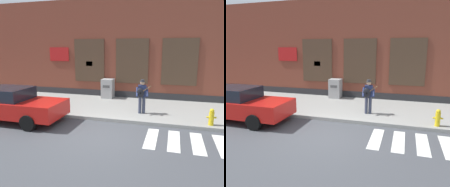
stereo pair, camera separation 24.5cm
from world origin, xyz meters
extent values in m
plane|color=#424449|center=(0.00, 0.00, 0.00)|extent=(160.00, 160.00, 0.00)
cube|color=gray|center=(0.00, 3.83, 0.08)|extent=(28.00, 4.48, 0.16)
cube|color=brown|center=(0.00, 8.06, 3.14)|extent=(28.00, 4.00, 6.28)
cube|color=#28282B|center=(0.00, 6.04, 0.28)|extent=(28.00, 0.04, 0.55)
cube|color=#473323|center=(-2.81, 6.03, 2.46)|extent=(2.03, 0.06, 2.73)
cube|color=black|center=(-2.81, 6.02, 2.46)|extent=(1.91, 0.03, 2.61)
cube|color=#473323|center=(0.00, 6.03, 2.46)|extent=(2.03, 0.06, 2.73)
cube|color=black|center=(0.00, 6.02, 2.46)|extent=(1.91, 0.03, 2.61)
cube|color=#473323|center=(2.81, 6.03, 2.46)|extent=(2.03, 0.06, 2.73)
cube|color=black|center=(2.81, 6.02, 2.46)|extent=(1.91, 0.03, 2.61)
cube|color=red|center=(-4.97, 6.02, 2.85)|extent=(1.40, 0.04, 0.90)
cube|color=yellow|center=(-2.81, 6.01, 2.26)|extent=(0.44, 0.02, 0.30)
cube|color=silver|center=(1.87, 0.29, 0.01)|extent=(0.42, 1.90, 0.01)
cube|color=silver|center=(2.67, 0.29, 0.01)|extent=(0.42, 1.90, 0.01)
cube|color=silver|center=(3.46, 0.29, 0.01)|extent=(0.42, 1.90, 0.01)
cube|color=silver|center=(4.26, 0.29, 0.01)|extent=(0.42, 1.90, 0.01)
cube|color=red|center=(-4.29, 0.56, 0.67)|extent=(4.61, 1.86, 0.68)
cube|color=black|center=(-4.54, 0.56, 1.27)|extent=(1.85, 1.59, 0.52)
cube|color=silver|center=(-2.03, 1.14, 0.74)|extent=(0.06, 0.24, 0.12)
cube|color=silver|center=(-2.03, 0.00, 0.74)|extent=(0.06, 0.24, 0.12)
cylinder|color=black|center=(-2.96, 1.44, 0.33)|extent=(0.66, 0.24, 0.66)
cylinder|color=black|center=(-2.95, -0.31, 0.33)|extent=(0.66, 0.24, 0.66)
cylinder|color=black|center=(-5.63, 1.43, 0.33)|extent=(0.66, 0.24, 0.66)
cylinder|color=#33384C|center=(1.22, 2.85, 0.58)|extent=(0.15, 0.15, 0.84)
cylinder|color=#33384C|center=(1.04, 2.80, 0.58)|extent=(0.15, 0.15, 0.84)
cube|color=navy|center=(1.13, 2.83, 1.27)|extent=(0.41, 0.27, 0.54)
sphere|color=tan|center=(1.13, 2.83, 1.65)|extent=(0.22, 0.22, 0.22)
cylinder|color=#333338|center=(1.13, 2.83, 1.71)|extent=(0.27, 0.28, 0.02)
cylinder|color=#333338|center=(1.13, 2.83, 1.76)|extent=(0.18, 0.18, 0.09)
cylinder|color=navy|center=(1.38, 2.77, 1.23)|extent=(0.17, 0.52, 0.39)
cylinder|color=navy|center=(0.91, 2.70, 1.23)|extent=(0.17, 0.52, 0.39)
ellipsoid|color=black|center=(1.08, 2.64, 1.20)|extent=(0.37, 0.17, 0.44)
cylinder|color=black|center=(1.09, 2.58, 1.20)|extent=(0.09, 0.02, 0.09)
cylinder|color=brown|center=(1.34, 2.66, 1.38)|extent=(0.47, 0.11, 0.34)
cube|color=#9E9E9E|center=(-1.43, 5.61, 0.75)|extent=(0.72, 0.70, 1.19)
cube|color=#4C4C4C|center=(-1.43, 5.26, 0.93)|extent=(0.43, 0.02, 0.16)
cylinder|color=gold|center=(4.10, 1.94, 0.43)|extent=(0.20, 0.20, 0.55)
sphere|color=gold|center=(4.10, 1.94, 0.77)|extent=(0.18, 0.18, 0.18)
cylinder|color=gold|center=(3.96, 1.94, 0.49)|extent=(0.10, 0.07, 0.07)
cylinder|color=gold|center=(4.24, 1.94, 0.49)|extent=(0.10, 0.07, 0.07)
camera|label=1|loc=(2.53, -7.34, 3.25)|focal=35.00mm
camera|label=2|loc=(2.77, -7.27, 3.25)|focal=35.00mm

